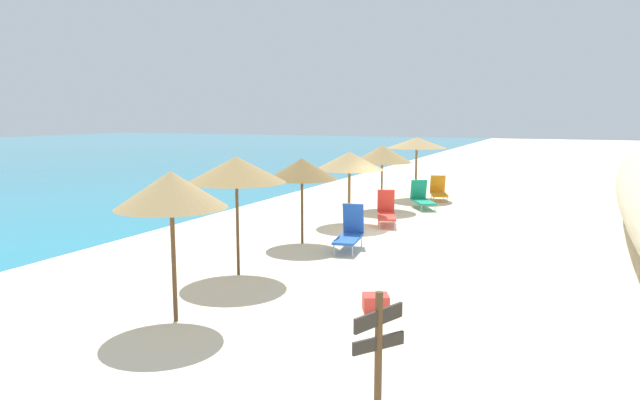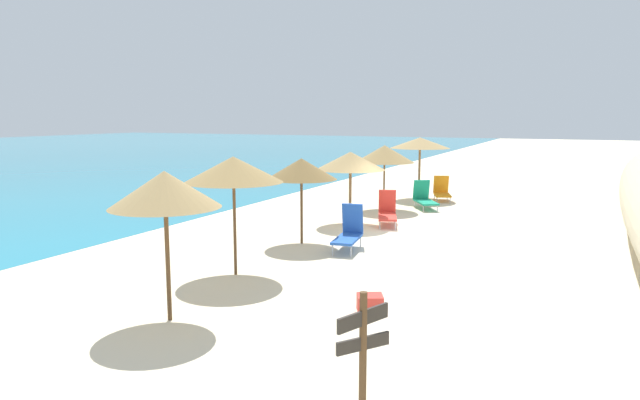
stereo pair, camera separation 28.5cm
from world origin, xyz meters
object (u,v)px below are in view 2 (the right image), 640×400
beach_umbrella_5 (420,143)px  lounge_chair_3 (424,198)px  beach_umbrella_3 (350,161)px  beach_umbrella_2 (301,169)px  lounge_chair_0 (349,232)px  lounge_chair_2 (442,191)px  lounge_chair_1 (387,212)px  beach_umbrella_1 (233,170)px  beach_umbrella_4 (385,154)px  cooler_box (370,303)px  beach_umbrella_0 (165,190)px  wooden_signpost (363,349)px

beach_umbrella_5 → lounge_chair_3: 3.51m
beach_umbrella_3 → beach_umbrella_2: bearing=177.4°
lounge_chair_0 → lounge_chair_2: size_ratio=1.03×
lounge_chair_1 → lounge_chair_2: bearing=-112.8°
beach_umbrella_2 → beach_umbrella_3: 3.41m
lounge_chair_1 → beach_umbrella_1: bearing=61.1°
beach_umbrella_4 → lounge_chair_0: (-6.90, -1.29, -1.72)m
beach_umbrella_1 → beach_umbrella_3: (7.00, -0.09, -0.30)m
beach_umbrella_3 → cooler_box: beach_umbrella_3 is taller
lounge_chair_1 → cooler_box: bearing=87.0°
beach_umbrella_0 → lounge_chair_2: beach_umbrella_0 is taller
beach_umbrella_1 → lounge_chair_3: size_ratio=1.67×
beach_umbrella_1 → beach_umbrella_2: bearing=1.1°
lounge_chair_0 → wooden_signpost: wooden_signpost is taller
beach_umbrella_0 → lounge_chair_0: 6.90m
beach_umbrella_0 → beach_umbrella_3: (10.07, 0.49, -0.23)m
beach_umbrella_0 → lounge_chair_0: size_ratio=1.74×
beach_umbrella_1 → beach_umbrella_4: size_ratio=1.09×
lounge_chair_1 → lounge_chair_0: bearing=73.4°
beach_umbrella_1 → lounge_chair_0: bearing=-22.6°
beach_umbrella_2 → beach_umbrella_3: beach_umbrella_2 is taller
lounge_chair_2 → beach_umbrella_1: bearing=64.0°
lounge_chair_2 → beach_umbrella_2: bearing=61.2°
lounge_chair_0 → wooden_signpost: size_ratio=0.92×
beach_umbrella_1 → beach_umbrella_5: bearing=-2.5°
lounge_chair_0 → lounge_chair_3: lounge_chair_0 is taller
beach_umbrella_3 → cooler_box: (-8.10, -3.66, -2.02)m
lounge_chair_0 → lounge_chair_2: bearing=-100.1°
beach_umbrella_4 → wooden_signpost: size_ratio=1.49×
beach_umbrella_3 → beach_umbrella_5: bearing=-4.2°
beach_umbrella_2 → wooden_signpost: 10.18m
beach_umbrella_4 → lounge_chair_3: beach_umbrella_4 is taller
beach_umbrella_3 → lounge_chair_1: bearing=-69.8°
lounge_chair_0 → lounge_chair_2: (10.32, -0.24, -0.08)m
beach_umbrella_2 → cooler_box: (-4.70, -3.82, -2.03)m
beach_umbrella_1 → beach_umbrella_2: (3.60, 0.07, -0.29)m
lounge_chair_1 → lounge_chair_3: size_ratio=1.05×
beach_umbrella_3 → lounge_chair_0: beach_umbrella_3 is taller
beach_umbrella_1 → beach_umbrella_4: (10.40, -0.17, -0.27)m
beach_umbrella_4 → lounge_chair_2: beach_umbrella_4 is taller
beach_umbrella_4 → lounge_chair_3: (0.98, -1.39, -1.80)m
beach_umbrella_2 → beach_umbrella_5: 10.47m
beach_umbrella_1 → beach_umbrella_3: beach_umbrella_1 is taller
lounge_chair_2 → wooden_signpost: size_ratio=0.90×
beach_umbrella_0 → beach_umbrella_4: beach_umbrella_0 is taller
cooler_box → lounge_chair_2: bearing=7.8°
lounge_chair_0 → wooden_signpost: bearing=104.2°
beach_umbrella_3 → beach_umbrella_5: beach_umbrella_5 is taller
beach_umbrella_0 → beach_umbrella_1: bearing=10.7°
beach_umbrella_1 → lounge_chair_0: 4.29m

